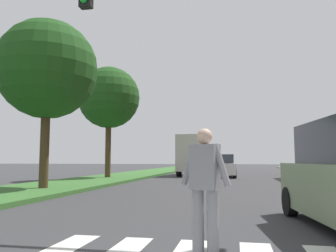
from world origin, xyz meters
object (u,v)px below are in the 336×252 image
object	(u,v)px
pedestrian_performer	(205,184)
traffic_light_gantry	(85,21)
tree_far	(109,98)
sedan_midblock	(222,167)
truck_box_delivery	(196,155)
tree_mid	(47,70)

from	to	relation	value
pedestrian_performer	traffic_light_gantry	bearing A→B (deg)	141.57
tree_far	sedan_midblock	world-z (taller)	tree_far
tree_far	truck_box_delivery	size ratio (longest dim) A/B	1.15
pedestrian_performer	truck_box_delivery	world-z (taller)	truck_box_delivery
tree_mid	pedestrian_performer	distance (m)	11.26
traffic_light_gantry	sedan_midblock	size ratio (longest dim) A/B	2.11
pedestrian_performer	tree_far	bearing A→B (deg)	115.07
tree_mid	truck_box_delivery	size ratio (longest dim) A/B	1.10
tree_mid	traffic_light_gantry	bearing A→B (deg)	-52.87
tree_mid	sedan_midblock	distance (m)	15.01
sedan_midblock	truck_box_delivery	xyz separation A→B (m)	(-2.17, 2.23, 0.88)
tree_mid	tree_far	size ratio (longest dim) A/B	0.96
tree_far	sedan_midblock	bearing A→B (deg)	32.30
truck_box_delivery	traffic_light_gantry	bearing A→B (deg)	-90.38
traffic_light_gantry	truck_box_delivery	world-z (taller)	traffic_light_gantry
pedestrian_performer	sedan_midblock	bearing A→B (deg)	91.53
tree_mid	traffic_light_gantry	distance (m)	6.98
pedestrian_performer	sedan_midblock	distance (m)	20.70
tree_far	traffic_light_gantry	world-z (taller)	tree_far
tree_far	traffic_light_gantry	size ratio (longest dim) A/B	0.75
tree_mid	pedestrian_performer	bearing A→B (deg)	-47.91
traffic_light_gantry	sedan_midblock	xyz separation A→B (m)	(2.31, 18.42, -3.62)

